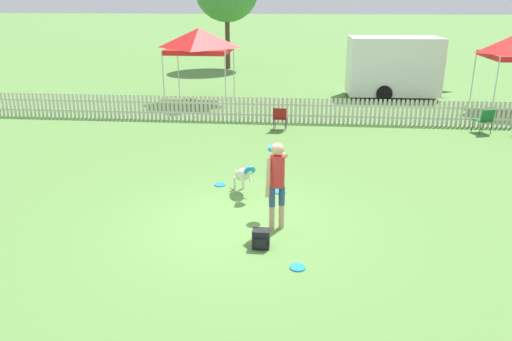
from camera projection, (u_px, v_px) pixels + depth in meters
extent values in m
plane|color=#5B8C42|center=(244.00, 223.00, 9.95)|extent=(240.00, 240.00, 0.00)
cylinder|color=tan|center=(272.00, 218.00, 9.60)|extent=(0.11, 0.11, 0.49)
cylinder|color=#334C7A|center=(272.00, 197.00, 9.45)|extent=(0.12, 0.12, 0.40)
cylinder|color=tan|center=(281.00, 216.00, 9.66)|extent=(0.11, 0.11, 0.49)
cylinder|color=#334C7A|center=(282.00, 195.00, 9.52)|extent=(0.12, 0.12, 0.40)
cylinder|color=red|center=(277.00, 171.00, 9.32)|extent=(0.37, 0.37, 0.61)
sphere|color=tan|center=(278.00, 149.00, 9.18)|extent=(0.24, 0.24, 0.24)
cylinder|color=tan|center=(268.00, 178.00, 9.23)|extent=(0.10, 0.22, 0.74)
cylinder|color=tan|center=(280.00, 152.00, 9.63)|extent=(0.33, 0.72, 0.14)
cylinder|color=#1E8CD8|center=(274.00, 150.00, 9.98)|extent=(0.26, 0.26, 0.02)
cylinder|color=#1E8CD8|center=(274.00, 148.00, 9.98)|extent=(0.26, 0.26, 0.02)
cylinder|color=#1E8CD8|center=(274.00, 147.00, 9.97)|extent=(0.26, 0.26, 0.02)
ellipsoid|color=beige|center=(243.00, 174.00, 11.30)|extent=(0.58, 0.74, 0.53)
ellipsoid|color=white|center=(243.00, 177.00, 11.32)|extent=(0.31, 0.39, 0.25)
sphere|color=beige|center=(248.00, 172.00, 10.91)|extent=(0.19, 0.19, 0.19)
cone|color=beige|center=(250.00, 171.00, 10.82)|extent=(0.16, 0.19, 0.15)
cylinder|color=#1E8CD8|center=(250.00, 171.00, 10.82)|extent=(0.30, 0.24, 0.24)
cone|color=beige|center=(250.00, 168.00, 10.93)|extent=(0.06, 0.06, 0.08)
cone|color=beige|center=(245.00, 168.00, 10.89)|extent=(0.06, 0.06, 0.08)
cylinder|color=white|center=(243.00, 182.00, 11.67)|extent=(0.06, 0.06, 0.31)
cylinder|color=white|center=(235.00, 183.00, 11.60)|extent=(0.06, 0.06, 0.31)
cylinder|color=white|center=(250.00, 176.00, 11.16)|extent=(0.12, 0.16, 0.25)
cylinder|color=white|center=(241.00, 177.00, 11.10)|extent=(0.12, 0.16, 0.25)
cone|color=beige|center=(237.00, 172.00, 11.72)|extent=(0.19, 0.30, 0.21)
cylinder|color=#1E8CD8|center=(298.00, 267.00, 8.30)|extent=(0.26, 0.26, 0.02)
cylinder|color=#1E8CD8|center=(280.00, 192.00, 11.48)|extent=(0.26, 0.26, 0.02)
cylinder|color=#1E8CD8|center=(220.00, 185.00, 11.92)|extent=(0.26, 0.26, 0.02)
cube|color=black|center=(261.00, 238.00, 8.93)|extent=(0.31, 0.23, 0.35)
cube|color=black|center=(260.00, 244.00, 8.82)|extent=(0.21, 0.04, 0.17)
cube|color=beige|center=(272.00, 115.00, 17.75)|extent=(27.68, 0.04, 0.06)
cube|color=beige|center=(272.00, 104.00, 17.63)|extent=(27.68, 0.04, 0.06)
cube|color=beige|center=(3.00, 104.00, 18.59)|extent=(0.09, 0.02, 0.90)
cube|color=beige|center=(7.00, 104.00, 18.58)|extent=(0.09, 0.02, 0.90)
cube|color=beige|center=(10.00, 105.00, 18.57)|extent=(0.09, 0.02, 0.90)
cube|color=beige|center=(14.00, 105.00, 18.55)|extent=(0.09, 0.02, 0.90)
cube|color=beige|center=(18.00, 105.00, 18.54)|extent=(0.09, 0.02, 0.90)
cube|color=beige|center=(22.00, 105.00, 18.53)|extent=(0.09, 0.02, 0.90)
cube|color=beige|center=(26.00, 105.00, 18.51)|extent=(0.09, 0.02, 0.90)
cube|color=beige|center=(30.00, 105.00, 18.50)|extent=(0.09, 0.02, 0.90)
cube|color=beige|center=(34.00, 105.00, 18.48)|extent=(0.09, 0.02, 0.90)
cube|color=beige|center=(38.00, 105.00, 18.47)|extent=(0.09, 0.02, 0.90)
cube|color=beige|center=(42.00, 105.00, 18.46)|extent=(0.09, 0.02, 0.90)
cube|color=beige|center=(46.00, 105.00, 18.44)|extent=(0.09, 0.02, 0.90)
cube|color=beige|center=(50.00, 105.00, 18.43)|extent=(0.09, 0.02, 0.90)
cube|color=beige|center=(54.00, 105.00, 18.42)|extent=(0.09, 0.02, 0.90)
cube|color=beige|center=(58.00, 106.00, 18.40)|extent=(0.09, 0.02, 0.90)
cube|color=beige|center=(62.00, 106.00, 18.39)|extent=(0.09, 0.02, 0.90)
cube|color=beige|center=(66.00, 106.00, 18.37)|extent=(0.09, 0.02, 0.90)
cube|color=beige|center=(70.00, 106.00, 18.36)|extent=(0.09, 0.02, 0.90)
cube|color=beige|center=(74.00, 106.00, 18.35)|extent=(0.09, 0.02, 0.90)
cube|color=beige|center=(78.00, 106.00, 18.33)|extent=(0.09, 0.02, 0.90)
cube|color=beige|center=(82.00, 106.00, 18.32)|extent=(0.09, 0.02, 0.90)
cube|color=beige|center=(86.00, 106.00, 18.31)|extent=(0.09, 0.02, 0.90)
cube|color=beige|center=(90.00, 106.00, 18.29)|extent=(0.09, 0.02, 0.90)
cube|color=beige|center=(94.00, 106.00, 18.28)|extent=(0.09, 0.02, 0.90)
cube|color=beige|center=(98.00, 106.00, 18.26)|extent=(0.09, 0.02, 0.90)
cube|color=beige|center=(102.00, 106.00, 18.25)|extent=(0.09, 0.02, 0.90)
cube|color=beige|center=(106.00, 107.00, 18.24)|extent=(0.09, 0.02, 0.90)
cube|color=beige|center=(110.00, 107.00, 18.22)|extent=(0.09, 0.02, 0.90)
cube|color=beige|center=(114.00, 107.00, 18.21)|extent=(0.09, 0.02, 0.90)
cube|color=beige|center=(119.00, 107.00, 18.20)|extent=(0.09, 0.02, 0.90)
cube|color=beige|center=(123.00, 107.00, 18.18)|extent=(0.09, 0.02, 0.90)
cube|color=beige|center=(127.00, 107.00, 18.17)|extent=(0.09, 0.02, 0.90)
cube|color=beige|center=(131.00, 107.00, 18.15)|extent=(0.09, 0.02, 0.90)
cube|color=beige|center=(135.00, 107.00, 18.14)|extent=(0.09, 0.02, 0.90)
cube|color=beige|center=(139.00, 107.00, 18.13)|extent=(0.09, 0.02, 0.90)
cube|color=beige|center=(143.00, 107.00, 18.11)|extent=(0.09, 0.02, 0.90)
cube|color=beige|center=(147.00, 107.00, 18.10)|extent=(0.09, 0.02, 0.90)
cube|color=beige|center=(151.00, 107.00, 18.09)|extent=(0.09, 0.02, 0.90)
cube|color=beige|center=(156.00, 108.00, 18.07)|extent=(0.09, 0.02, 0.90)
cube|color=beige|center=(160.00, 108.00, 18.06)|extent=(0.09, 0.02, 0.90)
cube|color=beige|center=(164.00, 108.00, 18.04)|extent=(0.09, 0.02, 0.90)
cube|color=beige|center=(168.00, 108.00, 18.03)|extent=(0.09, 0.02, 0.90)
cube|color=beige|center=(172.00, 108.00, 18.02)|extent=(0.09, 0.02, 0.90)
cube|color=beige|center=(176.00, 108.00, 18.00)|extent=(0.09, 0.02, 0.90)
cube|color=beige|center=(181.00, 108.00, 17.99)|extent=(0.09, 0.02, 0.90)
cube|color=beige|center=(185.00, 108.00, 17.98)|extent=(0.09, 0.02, 0.90)
cube|color=beige|center=(189.00, 108.00, 17.96)|extent=(0.09, 0.02, 0.90)
cube|color=beige|center=(193.00, 108.00, 17.95)|extent=(0.09, 0.02, 0.90)
cube|color=beige|center=(197.00, 108.00, 17.93)|extent=(0.09, 0.02, 0.90)
cube|color=beige|center=(201.00, 108.00, 17.92)|extent=(0.09, 0.02, 0.90)
cube|color=beige|center=(206.00, 109.00, 17.91)|extent=(0.09, 0.02, 0.90)
cube|color=beige|center=(210.00, 109.00, 17.89)|extent=(0.09, 0.02, 0.90)
cube|color=beige|center=(214.00, 109.00, 17.88)|extent=(0.09, 0.02, 0.90)
cube|color=beige|center=(218.00, 109.00, 17.87)|extent=(0.09, 0.02, 0.90)
cube|color=beige|center=(223.00, 109.00, 17.85)|extent=(0.09, 0.02, 0.90)
cube|color=beige|center=(227.00, 109.00, 17.84)|extent=(0.09, 0.02, 0.90)
cube|color=beige|center=(231.00, 109.00, 17.82)|extent=(0.09, 0.02, 0.90)
cube|color=beige|center=(235.00, 109.00, 17.81)|extent=(0.09, 0.02, 0.90)
cube|color=beige|center=(240.00, 109.00, 17.80)|extent=(0.09, 0.02, 0.90)
cube|color=beige|center=(244.00, 109.00, 17.78)|extent=(0.09, 0.02, 0.90)
cube|color=beige|center=(248.00, 109.00, 17.77)|extent=(0.09, 0.02, 0.90)
cube|color=beige|center=(252.00, 110.00, 17.76)|extent=(0.09, 0.02, 0.90)
cube|color=beige|center=(257.00, 110.00, 17.74)|extent=(0.09, 0.02, 0.90)
cube|color=beige|center=(261.00, 110.00, 17.73)|extent=(0.09, 0.02, 0.90)
cube|color=beige|center=(265.00, 110.00, 17.72)|extent=(0.09, 0.02, 0.90)
cube|color=beige|center=(270.00, 110.00, 17.70)|extent=(0.09, 0.02, 0.90)
cube|color=beige|center=(274.00, 110.00, 17.69)|extent=(0.09, 0.02, 0.90)
cube|color=beige|center=(278.00, 110.00, 17.67)|extent=(0.09, 0.02, 0.90)
cube|color=beige|center=(283.00, 110.00, 17.66)|extent=(0.09, 0.02, 0.90)
cube|color=beige|center=(287.00, 110.00, 17.65)|extent=(0.09, 0.02, 0.90)
cube|color=beige|center=(291.00, 110.00, 17.63)|extent=(0.09, 0.02, 0.90)
cube|color=beige|center=(296.00, 110.00, 17.62)|extent=(0.09, 0.02, 0.90)
cube|color=beige|center=(300.00, 111.00, 17.61)|extent=(0.09, 0.02, 0.90)
cube|color=beige|center=(304.00, 111.00, 17.59)|extent=(0.09, 0.02, 0.90)
cube|color=beige|center=(309.00, 111.00, 17.58)|extent=(0.09, 0.02, 0.90)
cube|color=beige|center=(313.00, 111.00, 17.56)|extent=(0.09, 0.02, 0.90)
cube|color=beige|center=(318.00, 111.00, 17.55)|extent=(0.09, 0.02, 0.90)
cube|color=beige|center=(322.00, 111.00, 17.54)|extent=(0.09, 0.02, 0.90)
cube|color=beige|center=(326.00, 111.00, 17.52)|extent=(0.09, 0.02, 0.90)
cube|color=beige|center=(331.00, 111.00, 17.51)|extent=(0.09, 0.02, 0.90)
cube|color=beige|center=(335.00, 111.00, 17.50)|extent=(0.09, 0.02, 0.90)
cube|color=beige|center=(340.00, 111.00, 17.48)|extent=(0.09, 0.02, 0.90)
cube|color=beige|center=(344.00, 111.00, 17.47)|extent=(0.09, 0.02, 0.90)
cube|color=beige|center=(348.00, 112.00, 17.45)|extent=(0.09, 0.02, 0.90)
cube|color=beige|center=(353.00, 112.00, 17.44)|extent=(0.09, 0.02, 0.90)
cube|color=beige|center=(357.00, 112.00, 17.43)|extent=(0.09, 0.02, 0.90)
cube|color=beige|center=(362.00, 112.00, 17.41)|extent=(0.09, 0.02, 0.90)
cube|color=beige|center=(366.00, 112.00, 17.40)|extent=(0.09, 0.02, 0.90)
cube|color=beige|center=(371.00, 112.00, 17.39)|extent=(0.09, 0.02, 0.90)
cube|color=beige|center=(375.00, 112.00, 17.37)|extent=(0.09, 0.02, 0.90)
cube|color=beige|center=(380.00, 112.00, 17.36)|extent=(0.09, 0.02, 0.90)
cube|color=beige|center=(384.00, 112.00, 17.34)|extent=(0.09, 0.02, 0.90)
cube|color=beige|center=(389.00, 112.00, 17.33)|extent=(0.09, 0.02, 0.90)
cube|color=beige|center=(393.00, 112.00, 17.32)|extent=(0.09, 0.02, 0.90)
cube|color=beige|center=(398.00, 113.00, 17.30)|extent=(0.09, 0.02, 0.90)
cube|color=beige|center=(402.00, 113.00, 17.29)|extent=(0.09, 0.02, 0.90)
cube|color=beige|center=(407.00, 113.00, 17.28)|extent=(0.09, 0.02, 0.90)
cube|color=beige|center=(411.00, 113.00, 17.26)|extent=(0.09, 0.02, 0.90)
cube|color=beige|center=(416.00, 113.00, 17.25)|extent=(0.09, 0.02, 0.90)
cube|color=beige|center=(420.00, 113.00, 17.23)|extent=(0.09, 0.02, 0.90)
cube|color=beige|center=(425.00, 113.00, 17.22)|extent=(0.09, 0.02, 0.90)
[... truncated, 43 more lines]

